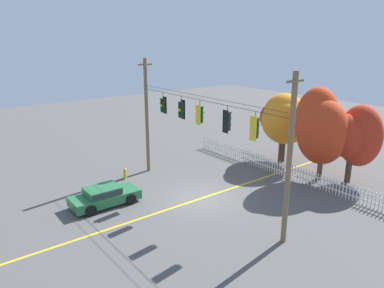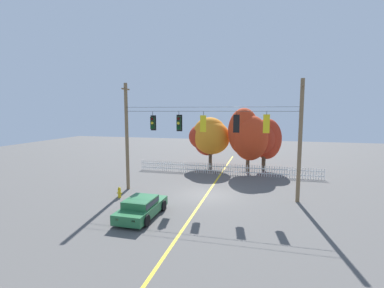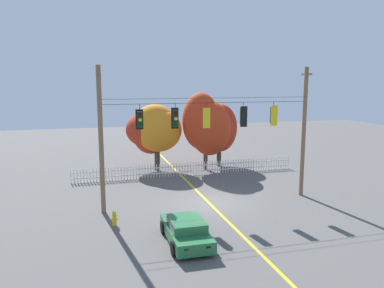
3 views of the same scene
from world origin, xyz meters
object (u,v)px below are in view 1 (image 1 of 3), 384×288
at_px(traffic_signal_westbound_side, 200,115).
at_px(autumn_oak_far_east, 320,127).
at_px(traffic_signal_northbound_secondary, 163,105).
at_px(autumn_maple_mid, 285,119).
at_px(parked_car, 104,195).
at_px(traffic_signal_northbound_primary, 255,128).
at_px(traffic_signal_eastbound_side, 227,121).
at_px(autumn_maple_near_fence, 284,121).
at_px(autumn_maple_far_west, 355,136).
at_px(traffic_signal_southbound_primary, 181,110).
at_px(fire_hydrant, 125,174).

xyz_separation_m(traffic_signal_westbound_side, autumn_oak_far_east, (2.62, 8.24, -1.46)).
bearing_deg(traffic_signal_northbound_secondary, traffic_signal_westbound_side, -0.27).
bearing_deg(traffic_signal_westbound_side, autumn_maple_mid, 97.28).
bearing_deg(parked_car, traffic_signal_northbound_primary, 36.67).
xyz_separation_m(traffic_signal_eastbound_side, autumn_maple_near_fence, (-3.93, 9.88, -2.06)).
bearing_deg(autumn_maple_far_west, traffic_signal_northbound_secondary, -130.26).
height_order(autumn_maple_far_west, parked_car, autumn_maple_far_west).
xyz_separation_m(traffic_signal_southbound_primary, traffic_signal_westbound_side, (1.83, -0.02, -0.01)).
xyz_separation_m(autumn_maple_far_west, parked_car, (-6.88, -14.82, -2.65)).
relative_size(traffic_signal_northbound_secondary, traffic_signal_westbound_side, 0.98).
xyz_separation_m(traffic_signal_eastbound_side, parked_car, (-4.88, -5.11, -4.63)).
height_order(traffic_signal_southbound_primary, autumn_maple_mid, traffic_signal_southbound_primary).
bearing_deg(autumn_maple_mid, traffic_signal_northbound_secondary, -105.86).
distance_m(traffic_signal_westbound_side, traffic_signal_eastbound_side, 2.33).
bearing_deg(traffic_signal_westbound_side, autumn_maple_far_west, 65.92).
bearing_deg(autumn_maple_near_fence, autumn_oak_far_east, -21.19).
distance_m(traffic_signal_eastbound_side, parked_car, 8.45).
height_order(autumn_maple_near_fence, parked_car, autumn_maple_near_fence).
height_order(traffic_signal_northbound_secondary, autumn_maple_mid, traffic_signal_northbound_secondary).
height_order(traffic_signal_southbound_primary, traffic_signal_eastbound_side, same).
height_order(traffic_signal_northbound_primary, fire_hydrant, traffic_signal_northbound_primary).
distance_m(traffic_signal_southbound_primary, autumn_maple_near_fence, 10.07).
bearing_deg(autumn_oak_far_east, autumn_maple_far_west, 40.29).
bearing_deg(fire_hydrant, parked_car, -44.20).
bearing_deg(traffic_signal_southbound_primary, traffic_signal_northbound_primary, -0.18).
xyz_separation_m(traffic_signal_northbound_primary, parked_car, (-6.87, -5.11, -4.64)).
xyz_separation_m(traffic_signal_southbound_primary, autumn_maple_far_west, (6.16, 9.68, -1.97)).
bearing_deg(traffic_signal_northbound_primary, traffic_signal_southbound_primary, 179.82).
distance_m(traffic_signal_westbound_side, autumn_oak_far_east, 8.77).
distance_m(traffic_signal_northbound_secondary, fire_hydrant, 5.57).
xyz_separation_m(traffic_signal_eastbound_side, autumn_oak_far_east, (0.28, 8.24, -1.48)).
xyz_separation_m(traffic_signal_northbound_secondary, autumn_maple_far_west, (8.20, 9.68, -1.96)).
bearing_deg(parked_car, autumn_maple_near_fence, 86.39).
relative_size(traffic_signal_eastbound_side, autumn_maple_far_west, 0.27).
bearing_deg(autumn_maple_far_west, autumn_maple_near_fence, 178.31).
bearing_deg(traffic_signal_southbound_primary, parked_car, -97.95).
bearing_deg(traffic_signal_eastbound_side, autumn_maple_near_fence, 111.70).
xyz_separation_m(autumn_maple_near_fence, autumn_oak_far_east, (4.22, -1.63, 0.58)).
relative_size(traffic_signal_westbound_side, traffic_signal_eastbound_side, 1.00).
bearing_deg(autumn_maple_far_west, traffic_signal_southbound_primary, -122.48).
relative_size(traffic_signal_eastbound_side, traffic_signal_northbound_primary, 1.01).
height_order(traffic_signal_northbound_secondary, autumn_maple_far_west, traffic_signal_northbound_secondary).
bearing_deg(autumn_oak_far_east, fire_hydrant, -128.19).
bearing_deg(traffic_signal_northbound_primary, autumn_maple_near_fence, 120.95).
xyz_separation_m(traffic_signal_westbound_side, fire_hydrant, (-5.57, -2.17, -4.82)).
bearing_deg(fire_hydrant, traffic_signal_westbound_side, 21.26).
relative_size(traffic_signal_northbound_secondary, autumn_oak_far_east, 0.22).
xyz_separation_m(traffic_signal_northbound_primary, autumn_maple_far_west, (0.01, 9.70, -1.99)).
bearing_deg(parked_car, traffic_signal_westbound_side, 63.55).
distance_m(autumn_maple_mid, autumn_maple_far_west, 5.55).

